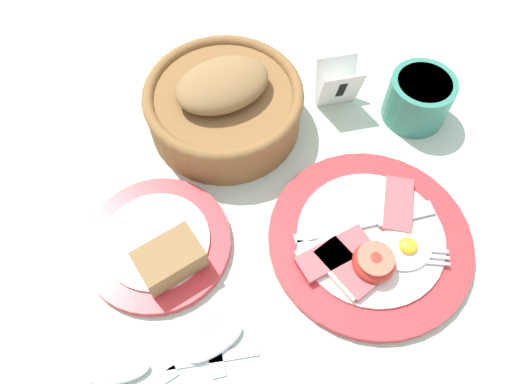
{
  "coord_description": "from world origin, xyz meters",
  "views": [
    {
      "loc": [
        -0.1,
        -0.24,
        0.58
      ],
      "look_at": [
        -0.05,
        0.08,
        0.02
      ],
      "focal_mm": 35.0,
      "sensor_mm": 36.0,
      "label": 1
    }
  ],
  "objects_px": {
    "number_card": "(338,84)",
    "teaspoon_by_saucer": "(143,368)",
    "breakfast_plate": "(371,242)",
    "bread_basket": "(224,104)",
    "teaspoon_near_cup": "(195,357)",
    "bread_plate": "(160,246)",
    "sugar_cup": "(419,98)"
  },
  "relations": [
    {
      "from": "number_card",
      "to": "teaspoon_by_saucer",
      "type": "bearing_deg",
      "value": -134.26
    },
    {
      "from": "breakfast_plate",
      "to": "bread_basket",
      "type": "distance_m",
      "value": 0.27
    },
    {
      "from": "teaspoon_by_saucer",
      "to": "teaspoon_near_cup",
      "type": "bearing_deg",
      "value": -177.27
    },
    {
      "from": "breakfast_plate",
      "to": "teaspoon_near_cup",
      "type": "relative_size",
      "value": 1.4
    },
    {
      "from": "bread_plate",
      "to": "bread_basket",
      "type": "height_order",
      "value": "bread_basket"
    },
    {
      "from": "bread_plate",
      "to": "teaspoon_by_saucer",
      "type": "bearing_deg",
      "value": -101.31
    },
    {
      "from": "bread_plate",
      "to": "teaspoon_by_saucer",
      "type": "distance_m",
      "value": 0.15
    },
    {
      "from": "bread_plate",
      "to": "number_card",
      "type": "height_order",
      "value": "number_card"
    },
    {
      "from": "bread_basket",
      "to": "number_card",
      "type": "height_order",
      "value": "bread_basket"
    },
    {
      "from": "bread_basket",
      "to": "teaspoon_near_cup",
      "type": "xyz_separation_m",
      "value": [
        -0.07,
        -0.33,
        -0.04
      ]
    },
    {
      "from": "sugar_cup",
      "to": "teaspoon_near_cup",
      "type": "height_order",
      "value": "sugar_cup"
    },
    {
      "from": "number_card",
      "to": "teaspoon_by_saucer",
      "type": "distance_m",
      "value": 0.46
    },
    {
      "from": "breakfast_plate",
      "to": "teaspoon_by_saucer",
      "type": "relative_size",
      "value": 1.33
    },
    {
      "from": "bread_plate",
      "to": "teaspoon_by_saucer",
      "type": "relative_size",
      "value": 0.96
    },
    {
      "from": "bread_plate",
      "to": "number_card",
      "type": "bearing_deg",
      "value": 36.74
    },
    {
      "from": "bread_basket",
      "to": "teaspoon_by_saucer",
      "type": "height_order",
      "value": "bread_basket"
    },
    {
      "from": "sugar_cup",
      "to": "number_card",
      "type": "height_order",
      "value": "number_card"
    },
    {
      "from": "bread_plate",
      "to": "sugar_cup",
      "type": "relative_size",
      "value": 2.02
    },
    {
      "from": "bread_basket",
      "to": "teaspoon_by_saucer",
      "type": "distance_m",
      "value": 0.36
    },
    {
      "from": "teaspoon_by_saucer",
      "to": "sugar_cup",
      "type": "bearing_deg",
      "value": -143.67
    },
    {
      "from": "teaspoon_near_cup",
      "to": "teaspoon_by_saucer",
      "type": "bearing_deg",
      "value": 158.82
    },
    {
      "from": "bread_basket",
      "to": "teaspoon_near_cup",
      "type": "relative_size",
      "value": 1.2
    },
    {
      "from": "bread_plate",
      "to": "teaspoon_by_saucer",
      "type": "xyz_separation_m",
      "value": [
        -0.03,
        -0.14,
        -0.01
      ]
    },
    {
      "from": "breakfast_plate",
      "to": "number_card",
      "type": "distance_m",
      "value": 0.24
    },
    {
      "from": "sugar_cup",
      "to": "teaspoon_near_cup",
      "type": "distance_m",
      "value": 0.46
    },
    {
      "from": "sugar_cup",
      "to": "bread_basket",
      "type": "xyz_separation_m",
      "value": [
        -0.28,
        0.03,
        0.01
      ]
    },
    {
      "from": "bread_plate",
      "to": "sugar_cup",
      "type": "bearing_deg",
      "value": 23.09
    },
    {
      "from": "breakfast_plate",
      "to": "number_card",
      "type": "relative_size",
      "value": 3.5
    },
    {
      "from": "sugar_cup",
      "to": "bread_plate",
      "type": "bearing_deg",
      "value": -156.91
    },
    {
      "from": "number_card",
      "to": "teaspoon_near_cup",
      "type": "xyz_separation_m",
      "value": [
        -0.24,
        -0.34,
        -0.03
      ]
    },
    {
      "from": "bread_plate",
      "to": "sugar_cup",
      "type": "xyz_separation_m",
      "value": [
        0.38,
        0.16,
        0.02
      ]
    },
    {
      "from": "teaspoon_near_cup",
      "to": "breakfast_plate",
      "type": "bearing_deg",
      "value": 0.04
    }
  ]
}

